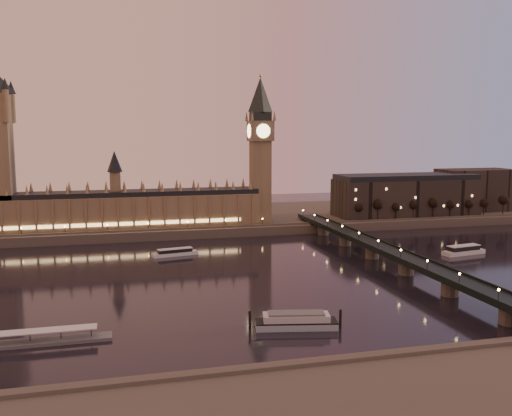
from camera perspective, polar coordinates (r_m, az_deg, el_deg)
The scene contains 19 objects.
ground at distance 281.80m, azimuth -3.93°, elevation -6.88°, with size 700.00×700.00×0.00m, color black.
far_embankment at distance 445.66m, azimuth -4.01°, elevation -1.09°, with size 560.00×130.00×6.00m, color #423D35.
palace_of_westminster at distance 392.49m, azimuth -12.97°, elevation 0.30°, with size 180.00×26.62×52.00m.
big_ben at distance 402.79m, azimuth 0.44°, elevation 6.71°, with size 17.68×17.68×104.00m.
westminster_bridge at distance 309.93m, azimuth 13.02°, elevation -4.67°, with size 13.20×260.00×15.30m.
city_block at distance 470.45m, azimuth 16.95°, elevation 1.42°, with size 155.00×45.00×34.00m.
bare_tree_0 at distance 419.16m, azimuth 10.30°, elevation 0.10°, with size 6.84×6.84×13.91m.
bare_tree_1 at distance 425.59m, azimuth 12.13°, elevation 0.17°, with size 6.84×6.84×13.91m.
bare_tree_2 at distance 432.45m, azimuth 13.90°, elevation 0.23°, with size 6.84×6.84×13.91m.
bare_tree_3 at distance 439.71m, azimuth 15.62°, elevation 0.29°, with size 6.84×6.84×13.91m.
bare_tree_4 at distance 447.36m, azimuth 17.28°, elevation 0.35°, with size 6.84×6.84×13.91m.
bare_tree_5 at distance 455.36m, azimuth 18.89°, elevation 0.41°, with size 6.84×6.84×13.91m.
bare_tree_6 at distance 463.72m, azimuth 20.43°, elevation 0.46°, with size 6.84×6.84×13.91m.
bare_tree_7 at distance 472.39m, azimuth 21.92°, elevation 0.51°, with size 6.84×6.84×13.91m.
bare_tree_8 at distance 481.38m, azimuth 23.36°, elevation 0.56°, with size 6.84×6.84×13.91m.
cruise_boat_a at distance 330.81m, azimuth -8.10°, elevation -4.42°, with size 26.89×10.42×4.21m.
cruise_boat_c at distance 352.06m, azimuth 20.05°, elevation -4.00°, with size 27.54×11.72×5.34m.
moored_barge at distance 210.65m, azimuth 4.03°, elevation -11.20°, with size 33.42×14.08×6.25m.
pontoon_pier at distance 208.83m, azimuth -20.07°, elevation -12.26°, with size 41.32×6.89×11.02m.
Camera 1 is at (-49.14, -268.32, 70.71)m, focal length 40.00 mm.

